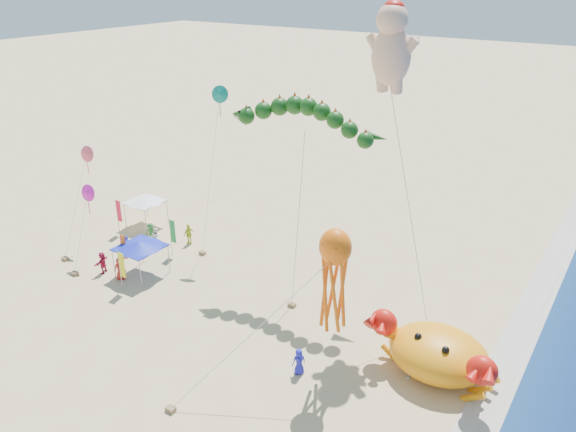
% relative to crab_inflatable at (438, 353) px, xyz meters
% --- Properties ---
extents(ground, '(320.00, 320.00, 0.00)m').
position_rel_crab_inflatable_xyz_m(ground, '(-8.85, -0.58, -1.45)').
color(ground, '#D1B784').
rests_on(ground, ground).
extents(foam_strip, '(320.00, 320.00, 0.00)m').
position_rel_crab_inflatable_xyz_m(foam_strip, '(3.15, -0.58, -1.44)').
color(foam_strip, silver).
rests_on(foam_strip, ground).
extents(crab_inflatable, '(7.52, 5.54, 3.29)m').
position_rel_crab_inflatable_xyz_m(crab_inflatable, '(0.00, 0.00, 0.00)').
color(crab_inflatable, orange).
rests_on(crab_inflatable, ground).
extents(dragon_kite, '(10.50, 5.22, 12.85)m').
position_rel_crab_inflatable_xyz_m(dragon_kite, '(-11.77, 4.58, 10.25)').
color(dragon_kite, '#113E11').
rests_on(dragon_kite, ground).
extents(cherub_kite, '(6.28, 3.47, 19.24)m').
position_rel_crab_inflatable_xyz_m(cherub_kite, '(-6.31, 5.21, 15.36)').
color(cherub_kite, '#F6B996').
rests_on(cherub_kite, ground).
extents(octopus_kite, '(6.44, 8.15, 8.89)m').
position_rel_crab_inflatable_xyz_m(octopus_kite, '(-4.99, -3.14, 5.00)').
color(octopus_kite, '#FE650D').
rests_on(octopus_kite, ground).
extents(canopy_blue, '(3.34, 3.34, 2.71)m').
position_rel_crab_inflatable_xyz_m(canopy_blue, '(-22.03, -1.21, 0.99)').
color(canopy_blue, gray).
rests_on(canopy_blue, ground).
extents(canopy_white, '(3.09, 3.09, 2.71)m').
position_rel_crab_inflatable_xyz_m(canopy_white, '(-28.15, 5.08, 0.99)').
color(canopy_white, gray).
rests_on(canopy_white, ground).
extents(feather_flags, '(8.05, 6.30, 3.20)m').
position_rel_crab_inflatable_xyz_m(feather_flags, '(-23.90, -0.08, 0.56)').
color(feather_flags, gray).
rests_on(feather_flags, ground).
extents(beachgoers, '(25.24, 9.61, 1.76)m').
position_rel_crab_inflatable_xyz_m(beachgoers, '(-20.59, -0.00, -0.62)').
color(beachgoers, red).
rests_on(beachgoers, ground).
extents(small_kites, '(10.76, 11.12, 12.92)m').
position_rel_crab_inflatable_xyz_m(small_kites, '(-25.50, 1.65, 6.06)').
color(small_kites, '#ED4F67').
rests_on(small_kites, ground).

